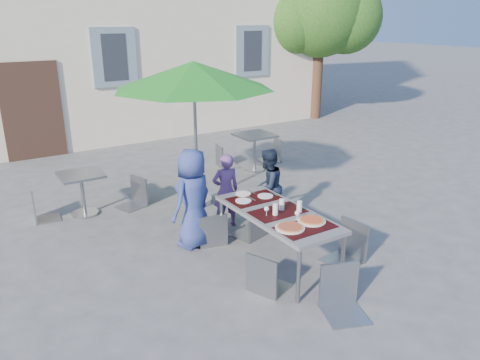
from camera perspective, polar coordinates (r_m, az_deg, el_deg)
ground at (r=6.23m, az=9.24°, el=-11.18°), size 90.00×90.00×0.00m
tree at (r=15.36m, az=9.78°, el=19.52°), size 3.60×3.00×4.70m
dining_table at (r=6.09m, az=4.61°, el=-4.38°), size 0.80×1.85×0.76m
pizza_near_left at (r=5.61m, az=6.11°, el=-5.76°), size 0.36×0.36×0.03m
pizza_near_right at (r=5.83m, az=8.73°, el=-4.89°), size 0.35×0.35×0.03m
glassware at (r=6.00m, az=5.48°, el=-3.40°), size 0.50×0.43×0.15m
place_settings at (r=6.52m, az=1.33°, el=-2.04°), size 0.62×0.46×0.01m
child_0 at (r=6.59m, az=-5.74°, el=-2.28°), size 0.82×0.69×1.44m
child_1 at (r=7.22m, az=-1.76°, el=-1.32°), size 0.48×0.36×1.18m
child_2 at (r=7.35m, az=3.36°, el=-0.83°), size 0.67×0.52×1.22m
chair_0 at (r=6.66m, az=-3.51°, el=-3.63°), size 0.49×0.50×0.93m
chair_1 at (r=6.85m, az=1.65°, el=-2.68°), size 0.54×0.54×0.97m
chair_2 at (r=7.17m, az=2.75°, el=-2.24°), size 0.39×0.40×0.87m
chair_3 at (r=5.53m, az=3.23°, el=-8.52°), size 0.56×0.55×0.95m
chair_4 at (r=6.38m, az=13.30°, el=-4.55°), size 0.51×0.50×1.03m
chair_5 at (r=5.29m, az=12.64°, el=-9.81°), size 0.59×0.59×1.02m
patio_umbrella at (r=7.79m, az=-5.66°, el=12.47°), size 2.67×2.67×2.46m
cafe_table_0 at (r=8.10m, az=-18.70°, el=-0.84°), size 0.67×0.67×0.72m
bg_chair_l_0 at (r=8.12m, az=-23.40°, el=-1.28°), size 0.43×0.43×0.86m
bg_chair_r_0 at (r=8.24m, az=-12.90°, el=0.61°), size 0.54×0.54×0.96m
cafe_table_1 at (r=9.93m, az=1.79°, el=4.31°), size 0.74×0.74×0.80m
bg_chair_l_1 at (r=10.16m, az=-2.02°, el=4.64°), size 0.50×0.49×0.95m
bg_chair_r_1 at (r=10.64m, az=4.15°, el=5.36°), size 0.54×0.54×0.98m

